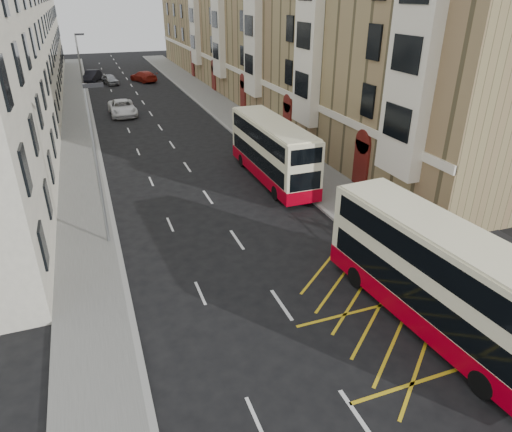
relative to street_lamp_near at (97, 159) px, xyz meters
name	(u,v)px	position (x,y,z in m)	size (l,w,h in m)	color
ground	(327,371)	(6.35, -12.00, -4.64)	(200.00, 200.00, 0.00)	black
pavement_right	(251,129)	(14.35, 18.00, -4.56)	(4.00, 120.00, 0.15)	slate
pavement_left	(80,146)	(-1.15, 18.00, -4.56)	(3.00, 120.00, 0.15)	slate
kerb_right	(231,131)	(12.35, 18.00, -4.56)	(0.25, 120.00, 0.15)	gray
kerb_left	(98,145)	(0.35, 18.00, -4.56)	(0.25, 120.00, 0.15)	gray
road_markings	(144,104)	(6.35, 33.00, -4.63)	(10.00, 110.00, 0.01)	silver
terrace_right	(261,32)	(21.23, 33.38, 2.88)	(10.75, 79.00, 15.25)	#948356
terrace_left	(5,50)	(-7.08, 33.50, 1.88)	(9.18, 79.00, 13.25)	#EEE8CF
guard_railing	(386,242)	(12.60, -6.25, -3.78)	(0.06, 6.56, 1.01)	#BE020E
street_lamp_near	(97,159)	(0.00, 0.00, 0.00)	(0.93, 0.18, 8.00)	gray
street_lamp_far	(81,70)	(0.00, 30.00, 0.00)	(0.93, 0.18, 8.00)	gray
double_decker_front	(439,279)	(11.35, -11.18, -2.48)	(3.25, 10.77, 4.23)	#FFF7CA
double_decker_rear	(272,151)	(11.35, 5.39, -2.53)	(2.40, 10.38, 4.13)	#FFF7CA
pedestrian_mid	(442,238)	(15.31, -7.04, -3.64)	(0.82, 0.64, 1.69)	black
pedestrian_far	(389,227)	(13.53, -5.18, -3.64)	(0.99, 0.41, 1.68)	black
white_van	(122,108)	(3.49, 28.34, -3.85)	(2.61, 5.66, 1.57)	white
car_silver	(110,79)	(3.68, 47.78, -3.94)	(1.63, 4.06, 1.38)	#9FA1A6
car_dark	(92,76)	(1.38, 51.27, -3.85)	(1.67, 4.79, 1.58)	black
car_red	(143,76)	(8.45, 48.43, -3.87)	(2.14, 5.25, 1.52)	maroon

